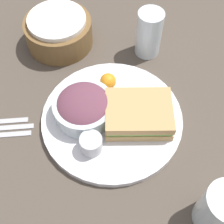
{
  "coord_description": "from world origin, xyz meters",
  "views": [
    {
      "loc": [
        -0.09,
        -0.36,
        0.62
      ],
      "look_at": [
        0.0,
        0.0,
        0.04
      ],
      "focal_mm": 50.0,
      "sensor_mm": 36.0,
      "label": 1
    }
  ],
  "objects_px": {
    "drink_glass": "(149,33)",
    "bread_basket": "(59,31)",
    "sandwich": "(138,114)",
    "water_glass": "(221,210)",
    "salad_bowl": "(84,107)",
    "dressing_cup": "(91,144)",
    "plate": "(112,119)"
  },
  "relations": [
    {
      "from": "sandwich",
      "to": "dressing_cup",
      "type": "distance_m",
      "value": 0.12
    },
    {
      "from": "drink_glass",
      "to": "bread_basket",
      "type": "xyz_separation_m",
      "value": [
        -0.22,
        0.08,
        -0.02
      ]
    },
    {
      "from": "drink_glass",
      "to": "bread_basket",
      "type": "distance_m",
      "value": 0.24
    },
    {
      "from": "salad_bowl",
      "to": "water_glass",
      "type": "distance_m",
      "value": 0.34
    },
    {
      "from": "plate",
      "to": "dressing_cup",
      "type": "xyz_separation_m",
      "value": [
        -0.06,
        -0.07,
        0.03
      ]
    },
    {
      "from": "plate",
      "to": "dressing_cup",
      "type": "relative_size",
      "value": 6.7
    },
    {
      "from": "bread_basket",
      "to": "salad_bowl",
      "type": "bearing_deg",
      "value": -85.41
    },
    {
      "from": "plate",
      "to": "sandwich",
      "type": "height_order",
      "value": "sandwich"
    },
    {
      "from": "drink_glass",
      "to": "bread_basket",
      "type": "height_order",
      "value": "drink_glass"
    },
    {
      "from": "sandwich",
      "to": "water_glass",
      "type": "height_order",
      "value": "water_glass"
    },
    {
      "from": "dressing_cup",
      "to": "water_glass",
      "type": "xyz_separation_m",
      "value": [
        0.2,
        -0.19,
        0.02
      ]
    },
    {
      "from": "sandwich",
      "to": "drink_glass",
      "type": "relative_size",
      "value": 1.32
    },
    {
      "from": "salad_bowl",
      "to": "dressing_cup",
      "type": "distance_m",
      "value": 0.09
    },
    {
      "from": "salad_bowl",
      "to": "bread_basket",
      "type": "xyz_separation_m",
      "value": [
        -0.02,
        0.25,
        -0.0
      ]
    },
    {
      "from": "plate",
      "to": "salad_bowl",
      "type": "distance_m",
      "value": 0.07
    },
    {
      "from": "bread_basket",
      "to": "water_glass",
      "type": "bearing_deg",
      "value": -67.77
    },
    {
      "from": "sandwich",
      "to": "water_glass",
      "type": "bearing_deg",
      "value": -70.61
    },
    {
      "from": "drink_glass",
      "to": "plate",
      "type": "bearing_deg",
      "value": -126.31
    },
    {
      "from": "dressing_cup",
      "to": "bread_basket",
      "type": "distance_m",
      "value": 0.34
    },
    {
      "from": "sandwich",
      "to": "salad_bowl",
      "type": "height_order",
      "value": "salad_bowl"
    },
    {
      "from": "dressing_cup",
      "to": "drink_glass",
      "type": "height_order",
      "value": "drink_glass"
    },
    {
      "from": "salad_bowl",
      "to": "plate",
      "type": "bearing_deg",
      "value": -21.36
    },
    {
      "from": "sandwich",
      "to": "water_glass",
      "type": "relative_size",
      "value": 1.47
    },
    {
      "from": "salad_bowl",
      "to": "drink_glass",
      "type": "xyz_separation_m",
      "value": [
        0.2,
        0.17,
        0.02
      ]
    },
    {
      "from": "dressing_cup",
      "to": "drink_glass",
      "type": "bearing_deg",
      "value": 52.07
    },
    {
      "from": "sandwich",
      "to": "dressing_cup",
      "type": "xyz_separation_m",
      "value": [
        -0.11,
        -0.05,
        -0.0
      ]
    },
    {
      "from": "drink_glass",
      "to": "salad_bowl",
      "type": "bearing_deg",
      "value": -139.91
    },
    {
      "from": "bread_basket",
      "to": "sandwich",
      "type": "bearing_deg",
      "value": -65.58
    },
    {
      "from": "plate",
      "to": "sandwich",
      "type": "bearing_deg",
      "value": -20.31
    },
    {
      "from": "sandwich",
      "to": "plate",
      "type": "bearing_deg",
      "value": 159.69
    },
    {
      "from": "plate",
      "to": "water_glass",
      "type": "bearing_deg",
      "value": -61.74
    },
    {
      "from": "plate",
      "to": "bread_basket",
      "type": "xyz_separation_m",
      "value": [
        -0.08,
        0.28,
        0.03
      ]
    }
  ]
}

